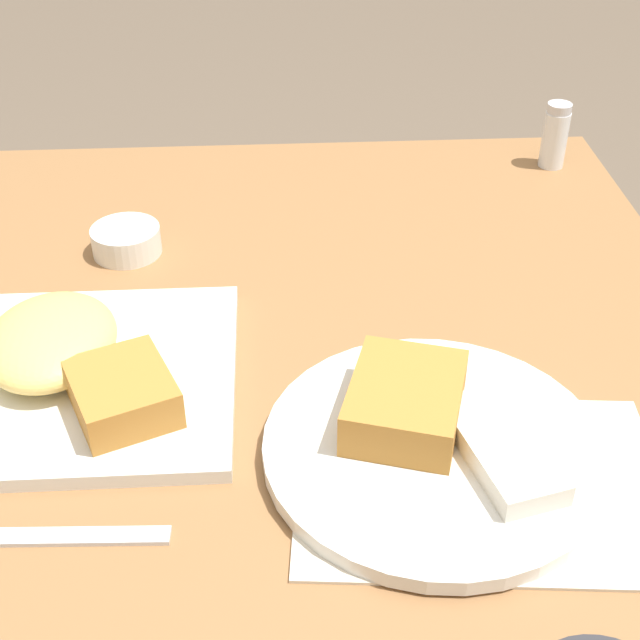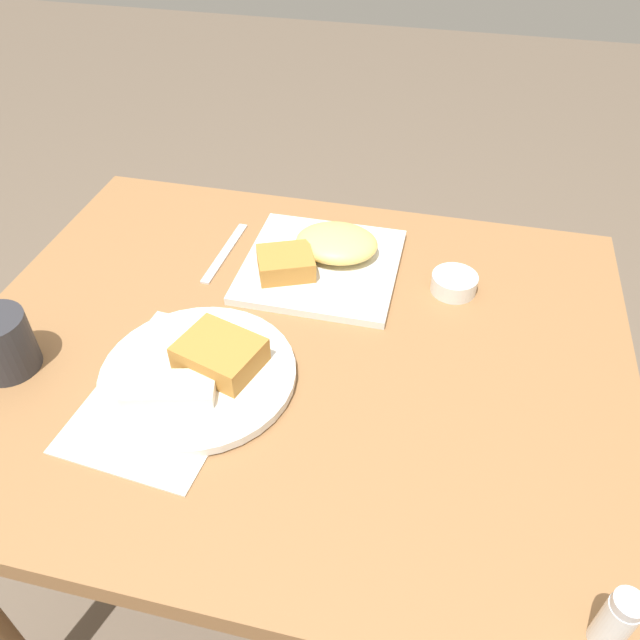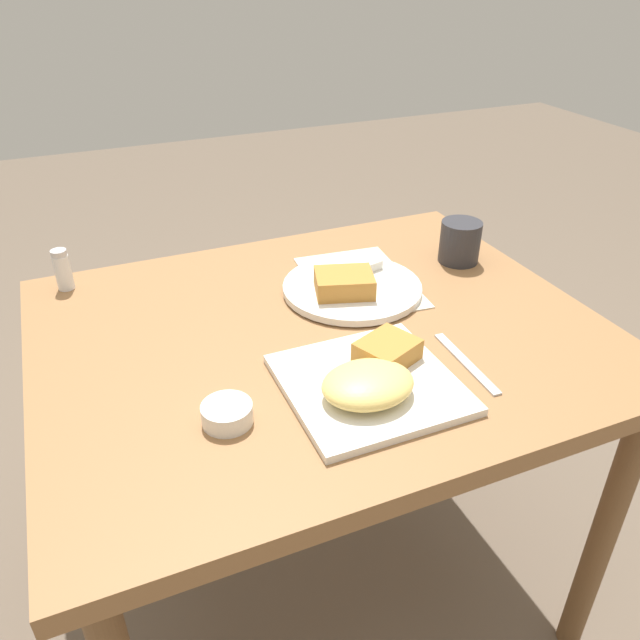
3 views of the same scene
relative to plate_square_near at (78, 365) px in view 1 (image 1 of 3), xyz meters
name	(u,v)px [view 1 (image 1 of 3)]	position (x,y,z in m)	size (l,w,h in m)	color
dining_table	(304,443)	(0.00, 0.20, -0.11)	(1.02, 0.83, 0.72)	olive
menu_card	(480,482)	(0.14, 0.34, -0.02)	(0.23, 0.31, 0.00)	beige
plate_square_near	(78,365)	(0.00, 0.00, 0.00)	(0.26, 0.26, 0.06)	white
plate_oval_far	(432,437)	(0.11, 0.30, 0.00)	(0.28, 0.28, 0.05)	white
sauce_ramekin	(126,240)	(-0.23, 0.02, 0.00)	(0.08, 0.08, 0.03)	white
salt_shaker	(554,139)	(-0.42, 0.55, 0.02)	(0.03, 0.03, 0.09)	white
butter_knife	(46,537)	(0.18, 0.00, -0.02)	(0.02, 0.19, 0.00)	silver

